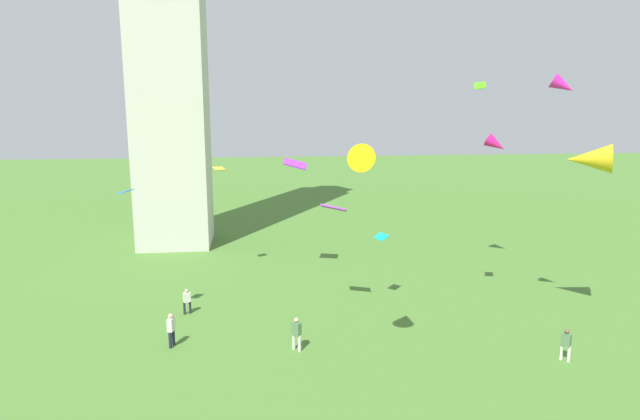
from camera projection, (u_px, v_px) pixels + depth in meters
person_0 at (566, 343)px, 27.47m from camera, size 0.48×0.50×1.68m
person_1 at (187, 300)px, 33.62m from camera, size 0.47×0.37×1.58m
person_2 at (171, 328)px, 29.07m from camera, size 0.39×0.56×1.84m
person_3 at (297, 332)px, 28.62m from camera, size 0.52×0.52×1.80m
kite_flying_0 at (382, 237)px, 34.89m from camera, size 1.10×1.13×0.32m
kite_flying_1 at (480, 86)px, 29.84m from camera, size 0.83×0.99×0.44m
kite_flying_2 at (295, 164)px, 39.24m from camera, size 1.78×1.23×0.84m
kite_flying_3 at (125, 192)px, 30.01m from camera, size 0.88×0.99×0.22m
kite_flying_4 at (219, 168)px, 39.84m from camera, size 1.00×0.95×0.27m
kite_flying_5 at (589, 159)px, 29.85m from camera, size 2.81×2.57×1.72m
kite_flying_6 at (496, 144)px, 40.99m from camera, size 2.00×1.88×1.57m
kite_flying_7 at (334, 208)px, 32.59m from camera, size 1.66×1.38×0.65m
kite_flying_8 at (366, 161)px, 24.13m from camera, size 1.96×2.33×1.66m
kite_flying_9 at (563, 85)px, 28.31m from camera, size 1.61×1.37×1.26m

